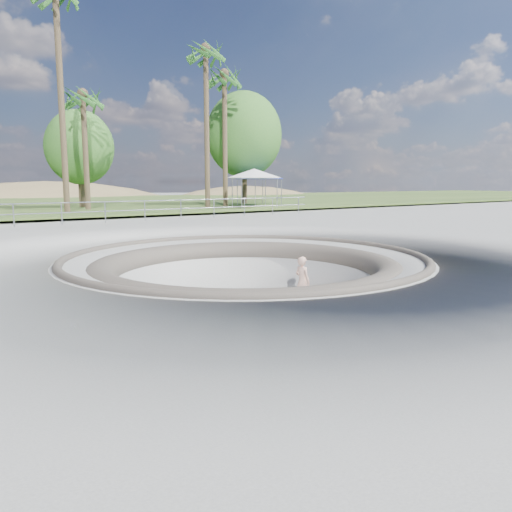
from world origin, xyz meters
The scene contains 15 objects.
ground centered at (0.00, 0.00, 0.00)m, with size 180.00×180.00×0.00m, color #A6A5A0.
skate_bowl centered at (0.00, 0.00, -1.83)m, with size 14.00×14.00×4.10m.
grass_strip centered at (0.00, 34.00, 0.22)m, with size 180.00×36.00×0.12m.
distant_hills centered at (3.78, 57.17, -7.02)m, with size 103.20×45.00×28.60m.
safety_railing centered at (0.00, 12.00, 0.69)m, with size 25.00×0.06×1.03m.
skateboard centered at (2.29, 0.17, -1.84)m, with size 0.80×0.50×0.08m.
skater centered at (2.29, 0.17, -1.02)m, with size 0.59×0.38×1.61m, color #E1AA91.
canopy_white centered at (12.86, 18.00, 2.70)m, with size 5.21×5.21×2.76m.
canopy_blue centered at (15.53, 21.13, 2.65)m, with size 5.36×5.36×2.71m.
palm_c centered at (0.28, 19.86, 12.26)m, with size 2.60×2.60×13.78m.
palm_d centered at (2.20, 22.09, 7.30)m, with size 2.60×2.60×8.37m.
palm_e centered at (10.06, 19.83, 10.52)m, with size 2.60×2.60×11.86m.
palm_f centered at (12.20, 20.86, 9.38)m, with size 2.60×2.60×10.61m.
bushy_tree_mid centered at (2.91, 25.82, 4.57)m, with size 4.92×4.47×7.10m.
bushy_tree_right centered at (15.89, 23.79, 5.99)m, with size 6.50×5.91×9.38m.
Camera 1 is at (-7.81, -11.64, 2.12)m, focal length 35.00 mm.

